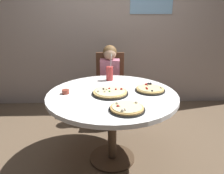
% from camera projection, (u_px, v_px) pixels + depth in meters
% --- Properties ---
extents(ground_plane, '(8.00, 8.00, 0.00)m').
position_uv_depth(ground_plane, '(112.00, 158.00, 2.42)').
color(ground_plane, brown).
extents(wall_with_window, '(5.20, 0.14, 2.90)m').
position_uv_depth(wall_with_window, '(109.00, 15.00, 3.47)').
color(wall_with_window, '#A8998E').
rests_on(wall_with_window, ground_plane).
extents(dining_table, '(1.27, 1.27, 0.75)m').
position_uv_depth(dining_table, '(112.00, 102.00, 2.20)').
color(dining_table, white).
rests_on(dining_table, ground_plane).
extents(chair_wooden, '(0.41, 0.41, 0.95)m').
position_uv_depth(chair_wooden, '(110.00, 83.00, 3.20)').
color(chair_wooden, brown).
rests_on(chair_wooden, ground_plane).
extents(diner_child, '(0.27, 0.42, 1.08)m').
position_uv_depth(diner_child, '(110.00, 90.00, 3.05)').
color(diner_child, '#3F4766').
rests_on(diner_child, ground_plane).
extents(pizza_veggie, '(0.35, 0.35, 0.05)m').
position_uv_depth(pizza_veggie, '(110.00, 92.00, 2.15)').
color(pizza_veggie, black).
rests_on(pizza_veggie, dining_table).
extents(pizza_cheese, '(0.30, 0.30, 0.05)m').
position_uv_depth(pizza_cheese, '(150.00, 89.00, 2.24)').
color(pizza_cheese, black).
rests_on(pizza_cheese, dining_table).
extents(pizza_pepperoni, '(0.30, 0.30, 0.05)m').
position_uv_depth(pizza_pepperoni, '(127.00, 108.00, 1.80)').
color(pizza_pepperoni, black).
rests_on(pizza_pepperoni, dining_table).
extents(soda_cup, '(0.08, 0.08, 0.31)m').
position_uv_depth(soda_cup, '(110.00, 73.00, 2.56)').
color(soda_cup, '#B73333').
rests_on(soda_cup, dining_table).
extents(sauce_bowl, '(0.07, 0.07, 0.04)m').
position_uv_depth(sauce_bowl, '(66.00, 92.00, 2.16)').
color(sauce_bowl, brown).
rests_on(sauce_bowl, dining_table).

